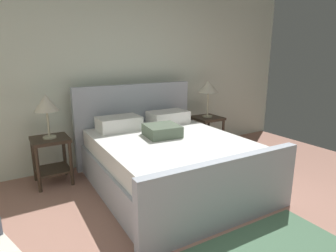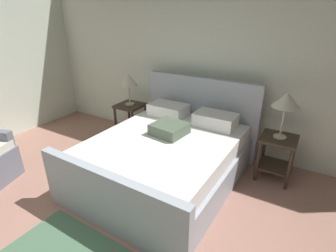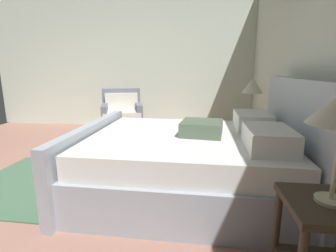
{
  "view_description": "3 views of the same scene",
  "coord_description": "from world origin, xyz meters",
  "px_view_note": "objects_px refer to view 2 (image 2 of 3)",
  "views": [
    {
      "loc": [
        -1.74,
        -1.21,
        1.61
      ],
      "look_at": [
        -0.12,
        1.46,
        0.83
      ],
      "focal_mm": 30.6,
      "sensor_mm": 36.0,
      "label": 1
    },
    {
      "loc": [
        1.5,
        -0.86,
        2.06
      ],
      "look_at": [
        -0.04,
        1.75,
        0.73
      ],
      "focal_mm": 27.69,
      "sensor_mm": 36.0,
      "label": 2
    },
    {
      "loc": [
        2.52,
        1.72,
        1.27
      ],
      "look_at": [
        0.09,
        1.43,
        0.73
      ],
      "focal_mm": 27.47,
      "sensor_mm": 36.0,
      "label": 3
    }
  ],
  "objects_px": {
    "bed": "(167,155)",
    "nightstand_right": "(277,151)",
    "nightstand_left": "(131,115)",
    "table_lamp_left": "(128,80)",
    "table_lamp_right": "(287,101)"
  },
  "relations": [
    {
      "from": "bed",
      "to": "table_lamp_left",
      "type": "distance_m",
      "value": 1.61
    },
    {
      "from": "bed",
      "to": "nightstand_right",
      "type": "bearing_deg",
      "value": 31.23
    },
    {
      "from": "bed",
      "to": "table_lamp_left",
      "type": "bearing_deg",
      "value": 147.03
    },
    {
      "from": "nightstand_right",
      "to": "table_lamp_left",
      "type": "xyz_separation_m",
      "value": [
        -2.45,
        0.05,
        0.63
      ]
    },
    {
      "from": "nightstand_left",
      "to": "table_lamp_right",
      "type": "bearing_deg",
      "value": -1.25
    },
    {
      "from": "bed",
      "to": "table_lamp_right",
      "type": "xyz_separation_m",
      "value": [
        1.22,
        0.74,
        0.74
      ]
    },
    {
      "from": "nightstand_left",
      "to": "table_lamp_left",
      "type": "distance_m",
      "value": 0.63
    },
    {
      "from": "nightstand_right",
      "to": "table_lamp_left",
      "type": "distance_m",
      "value": 2.53
    },
    {
      "from": "bed",
      "to": "nightstand_left",
      "type": "height_order",
      "value": "bed"
    },
    {
      "from": "table_lamp_right",
      "to": "nightstand_left",
      "type": "bearing_deg",
      "value": 178.75
    },
    {
      "from": "bed",
      "to": "table_lamp_left",
      "type": "xyz_separation_m",
      "value": [
        -1.23,
        0.8,
        0.68
      ]
    },
    {
      "from": "nightstand_right",
      "to": "nightstand_left",
      "type": "relative_size",
      "value": 1.0
    },
    {
      "from": "nightstand_left",
      "to": "table_lamp_left",
      "type": "xyz_separation_m",
      "value": [
        -0.0,
        0.0,
        0.63
      ]
    },
    {
      "from": "table_lamp_right",
      "to": "table_lamp_left",
      "type": "distance_m",
      "value": 2.45
    },
    {
      "from": "nightstand_right",
      "to": "nightstand_left",
      "type": "height_order",
      "value": "same"
    }
  ]
}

